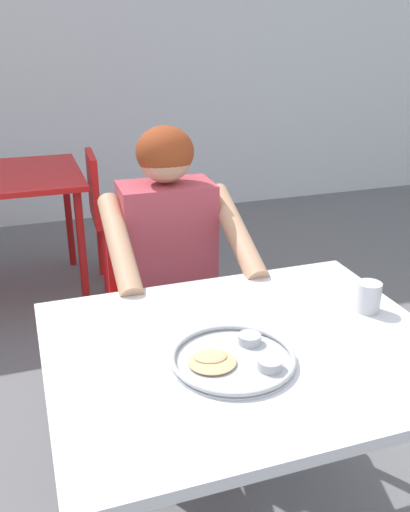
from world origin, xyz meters
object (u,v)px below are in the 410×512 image
table_background_red (4,190)px  chair_red_right (115,209)px  chair_foreground (161,288)px  table_foreground (246,371)px  thali_tray (234,358)px  drinking_cup (369,296)px  diner_foreground (174,261)px

table_background_red → chair_red_right: size_ratio=1.04×
chair_foreground → table_foreground: bearing=-89.8°
table_background_red → chair_red_right: chair_red_right is taller
table_background_red → thali_tray: bearing=-76.0°
chair_foreground → chair_red_right: size_ratio=1.02×
thali_tray → chair_red_right: size_ratio=0.38×
drinking_cup → diner_foreground: 0.73m
drinking_cup → diner_foreground: size_ratio=0.08×
table_background_red → table_foreground: bearing=-73.9°
table_foreground → table_background_red: table_foreground is taller
drinking_cup → chair_red_right: (-0.38, 1.95, -0.30)m
chair_red_right → chair_foreground: bearing=-90.7°
drinking_cup → diner_foreground: diner_foreground is taller
table_foreground → chair_foreground: (-0.00, 0.88, -0.16)m
table_foreground → diner_foreground: 0.66m
thali_tray → table_foreground: bearing=45.9°
drinking_cup → table_background_red: bearing=116.3°
table_foreground → chair_foreground: 0.90m
diner_foreground → table_background_red: (-0.58, 1.38, -0.06)m
thali_tray → chair_red_right: bearing=88.0°
thali_tray → chair_foreground: bearing=86.4°
drinking_cup → table_background_red: (-0.98, 1.99, -0.14)m
table_foreground → chair_foreground: bearing=90.2°
thali_tray → diner_foreground: (0.05, 0.73, -0.05)m
table_foreground → chair_red_right: size_ratio=1.24×
diner_foreground → table_foreground: bearing=-89.4°
drinking_cup → chair_foreground: bearing=115.7°
thali_tray → table_background_red: (-0.53, 2.11, -0.10)m
table_foreground → chair_red_right: 2.02m
table_background_red → chair_red_right: 0.62m
diner_foreground → table_background_red: diner_foreground is taller
thali_tray → diner_foreground: 0.73m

